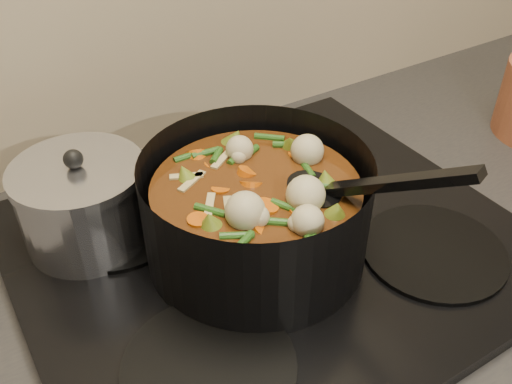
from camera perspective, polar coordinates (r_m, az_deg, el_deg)
stovetop at (r=0.74m, az=1.44°, el=-5.26°), size 0.62×0.54×0.03m
stockpot at (r=0.68m, az=0.05°, el=-2.05°), size 0.31×0.36×0.20m
saucepan at (r=0.74m, az=-16.87°, el=-1.09°), size 0.16×0.16×0.13m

